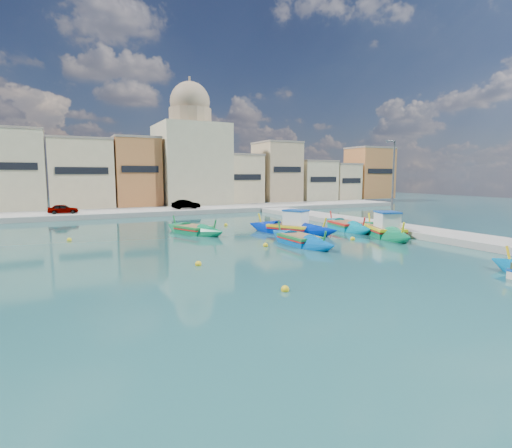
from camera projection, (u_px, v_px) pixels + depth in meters
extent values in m
plane|color=#123736|center=(241.00, 264.00, 22.37)|extent=(160.00, 160.00, 0.00)
cube|color=gray|center=(455.00, 237.00, 30.41)|extent=(4.00, 70.00, 0.50)
cube|color=gray|center=(136.00, 212.00, 50.67)|extent=(80.00, 8.00, 0.60)
cube|color=#BEB68E|center=(10.00, 171.00, 50.12)|extent=(7.88, 6.24, 9.89)
cube|color=gray|center=(7.00, 129.00, 49.50)|extent=(8.04, 6.37, 0.30)
cube|color=black|center=(8.00, 166.00, 47.25)|extent=(6.30, 0.10, 0.90)
cube|color=#CDBB8E|center=(81.00, 174.00, 54.35)|extent=(7.88, 7.44, 8.99)
cube|color=gray|center=(79.00, 140.00, 53.79)|extent=(8.04, 7.59, 0.30)
cube|color=black|center=(82.00, 171.00, 50.96)|extent=(6.30, 0.10, 0.90)
cube|color=#C1753C|center=(136.00, 173.00, 57.01)|extent=(6.17, 6.13, 9.43)
cube|color=gray|center=(135.00, 138.00, 56.42)|extent=(6.29, 6.26, 0.30)
cube|color=black|center=(140.00, 169.00, 54.19)|extent=(4.93, 0.10, 0.90)
cube|color=tan|center=(186.00, 184.00, 61.27)|extent=(7.31, 7.69, 6.05)
cube|color=gray|center=(185.00, 163.00, 60.89)|extent=(7.46, 7.85, 0.30)
cube|color=black|center=(194.00, 182.00, 57.79)|extent=(5.85, 0.10, 0.90)
cube|color=#CDBB8E|center=(234.00, 179.00, 64.59)|extent=(7.54, 7.30, 7.41)
cube|color=gray|center=(234.00, 155.00, 64.12)|extent=(7.69, 7.45, 0.30)
cube|color=black|center=(244.00, 177.00, 61.27)|extent=(6.03, 0.10, 0.90)
cube|color=tan|center=(277.00, 173.00, 67.86)|extent=(6.36, 6.97, 9.63)
cube|color=gray|center=(277.00, 143.00, 67.26)|extent=(6.48, 7.11, 0.30)
cube|color=black|center=(288.00, 169.00, 64.67)|extent=(5.09, 0.10, 0.90)
cube|color=#BEB68E|center=(312.00, 181.00, 71.16)|extent=(6.63, 6.70, 6.65)
cube|color=gray|center=(313.00, 161.00, 70.74)|extent=(6.76, 6.83, 0.30)
cube|color=black|center=(324.00, 179.00, 68.11)|extent=(5.30, 0.10, 0.90)
cube|color=#CDBB8E|center=(338.00, 182.00, 74.28)|extent=(5.08, 7.51, 6.20)
cube|color=gray|center=(339.00, 164.00, 73.89)|extent=(5.18, 7.66, 0.30)
cube|color=black|center=(352.00, 181.00, 70.88)|extent=(4.06, 0.10, 0.90)
cube|color=#C1753C|center=(369.00, 174.00, 76.52)|extent=(7.79, 6.00, 9.33)
cube|color=gray|center=(370.00, 148.00, 75.93)|extent=(7.95, 6.12, 0.30)
cube|color=black|center=(381.00, 171.00, 73.76)|extent=(6.23, 0.10, 0.90)
cube|color=#BEB68E|center=(191.00, 165.00, 61.47)|extent=(10.00, 10.00, 12.00)
cylinder|color=#9E8466|center=(190.00, 117.00, 60.60)|extent=(6.40, 6.40, 2.40)
sphere|color=#9E8466|center=(190.00, 102.00, 60.33)|extent=(6.00, 6.00, 6.00)
cylinder|color=#9E8466|center=(190.00, 82.00, 59.98)|extent=(0.30, 0.30, 1.60)
cylinder|color=#595B60|center=(393.00, 186.00, 35.05)|extent=(0.16, 0.16, 8.00)
cylinder|color=#595B60|center=(391.00, 141.00, 34.39)|extent=(1.00, 0.10, 0.10)
cube|color=#595B60|center=(387.00, 141.00, 34.18)|extent=(0.35, 0.15, 0.18)
imported|color=#4C1919|center=(63.00, 209.00, 45.51)|extent=(3.32, 1.63, 1.09)
imported|color=#4C1919|center=(186.00, 204.00, 52.00)|extent=(3.62, 1.32, 1.18)
cube|color=#0A7144|center=(384.00, 233.00, 32.85)|extent=(3.50, 4.40, 1.08)
cone|color=#0A7144|center=(370.00, 228.00, 36.01)|extent=(3.38, 4.11, 2.77)
cone|color=#0A7144|center=(400.00, 239.00, 29.68)|extent=(3.38, 4.11, 2.77)
cube|color=yellow|center=(384.00, 228.00, 32.80)|extent=(3.67, 4.63, 0.19)
cube|color=red|center=(384.00, 230.00, 32.82)|extent=(3.63, 4.51, 0.11)
cube|color=olive|center=(384.00, 227.00, 32.79)|extent=(3.07, 3.95, 0.06)
cylinder|color=yellow|center=(369.00, 219.00, 36.24)|extent=(0.34, 0.53, 1.18)
cylinder|color=yellow|center=(403.00, 230.00, 29.28)|extent=(0.34, 0.53, 1.18)
cube|color=white|center=(387.00, 220.00, 32.16)|extent=(2.16, 2.40, 1.19)
cube|color=#0F47A5|center=(387.00, 212.00, 32.08)|extent=(2.30, 2.57, 0.13)
cube|color=#00219E|center=(290.00, 231.00, 34.34)|extent=(3.55, 4.04, 1.07)
cone|color=#00219E|center=(263.00, 228.00, 35.90)|extent=(3.43, 3.83, 2.69)
cone|color=#00219E|center=(321.00, 233.00, 32.76)|extent=(3.43, 3.83, 2.69)
cube|color=yellow|center=(291.00, 226.00, 34.28)|extent=(3.72, 4.25, 0.19)
cube|color=red|center=(290.00, 228.00, 34.30)|extent=(3.68, 4.15, 0.11)
cube|color=olive|center=(291.00, 225.00, 34.27)|extent=(3.12, 3.61, 0.06)
cylinder|color=yellow|center=(260.00, 220.00, 35.97)|extent=(0.38, 0.52, 1.17)
cylinder|color=yellow|center=(324.00, 225.00, 32.52)|extent=(0.38, 0.52, 1.17)
cube|color=white|center=(296.00, 218.00, 33.92)|extent=(2.17, 2.26, 1.18)
cube|color=#0F47A5|center=(296.00, 210.00, 33.84)|extent=(2.30, 2.41, 0.13)
cube|color=#00839D|center=(346.00, 227.00, 36.65)|extent=(2.66, 3.69, 1.02)
cone|color=#00839D|center=(332.00, 223.00, 39.30)|extent=(2.61, 3.45, 2.56)
cone|color=#00839D|center=(362.00, 231.00, 33.98)|extent=(2.61, 3.45, 2.56)
cube|color=red|center=(346.00, 223.00, 36.59)|extent=(2.77, 3.89, 0.18)
cube|color=#197F33|center=(346.00, 225.00, 36.62)|extent=(2.77, 3.77, 0.10)
cube|color=olive|center=(346.00, 222.00, 36.58)|extent=(2.30, 3.34, 0.06)
cylinder|color=red|center=(331.00, 216.00, 39.48)|extent=(0.23, 0.50, 1.11)
cylinder|color=red|center=(364.00, 223.00, 33.64)|extent=(0.23, 0.50, 1.11)
cube|color=#0A7143|center=(194.00, 231.00, 34.11)|extent=(2.86, 3.43, 0.97)
cone|color=#0A7143|center=(176.00, 228.00, 35.70)|extent=(2.80, 3.26, 2.39)
cone|color=#0A7143|center=(213.00, 234.00, 32.50)|extent=(2.80, 3.26, 2.39)
cube|color=#177730|center=(194.00, 227.00, 34.06)|extent=(2.99, 3.60, 0.17)
cube|color=red|center=(194.00, 229.00, 34.08)|extent=(2.97, 3.51, 0.10)
cube|color=olive|center=(194.00, 226.00, 34.05)|extent=(2.50, 3.07, 0.06)
cylinder|color=#177730|center=(175.00, 221.00, 35.79)|extent=(0.29, 0.48, 1.05)
cylinder|color=#177730|center=(215.00, 226.00, 32.27)|extent=(0.29, 0.48, 1.05)
cube|color=#0053A6|center=(300.00, 242.00, 28.80)|extent=(1.90, 3.22, 0.94)
cone|color=#0053A6|center=(281.00, 236.00, 31.16)|extent=(1.90, 2.97, 2.39)
cone|color=#0053A6|center=(322.00, 247.00, 26.44)|extent=(1.90, 2.97, 2.39)
cube|color=#17742E|center=(300.00, 236.00, 28.76)|extent=(1.97, 3.40, 0.17)
cube|color=red|center=(300.00, 239.00, 28.78)|extent=(1.99, 3.28, 0.09)
cube|color=olive|center=(300.00, 235.00, 28.75)|extent=(1.61, 2.93, 0.06)
cylinder|color=#17742E|center=(280.00, 228.00, 31.32)|extent=(0.13, 0.45, 1.03)
cylinder|color=#17742E|center=(324.00, 238.00, 26.13)|extent=(0.13, 0.45, 1.03)
cone|color=#00619D|center=(512.00, 268.00, 20.55)|extent=(2.06, 2.80, 2.28)
cylinder|color=yellow|center=(509.00, 255.00, 20.69)|extent=(0.17, 0.44, 1.00)
sphere|color=yellow|center=(198.00, 264.00, 22.04)|extent=(0.36, 0.36, 0.36)
sphere|color=yellow|center=(265.00, 245.00, 27.95)|extent=(0.36, 0.36, 0.36)
sphere|color=yellow|center=(226.00, 225.00, 39.41)|extent=(0.36, 0.36, 0.36)
sphere|color=yellow|center=(69.00, 240.00, 30.28)|extent=(0.36, 0.36, 0.36)
sphere|color=yellow|center=(353.00, 239.00, 30.70)|extent=(0.36, 0.36, 0.36)
sphere|color=yellow|center=(285.00, 289.00, 17.15)|extent=(0.36, 0.36, 0.36)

